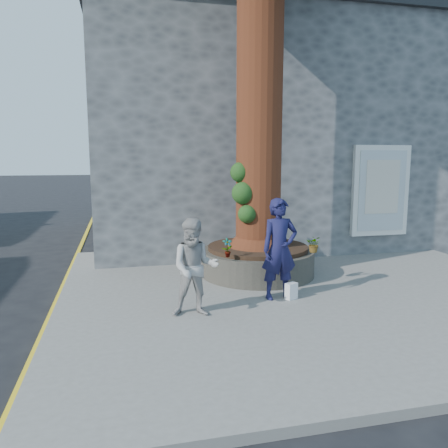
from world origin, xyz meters
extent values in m
plane|color=black|center=(0.00, 0.00, 0.00)|extent=(120.00, 120.00, 0.00)
cube|color=slate|center=(1.50, 1.00, 0.06)|extent=(9.00, 8.00, 0.12)
cube|color=yellow|center=(-3.05, 1.00, 0.00)|extent=(0.10, 30.00, 0.01)
cube|color=#4C4E51|center=(2.50, 7.20, 3.00)|extent=(10.00, 8.00, 6.00)
cube|color=black|center=(2.50, 7.20, 6.15)|extent=(10.30, 8.30, 0.30)
cube|color=white|center=(4.30, 3.14, 1.70)|extent=(1.50, 0.12, 2.20)
cube|color=silver|center=(4.30, 3.08, 1.70)|extent=(1.25, 0.04, 1.95)
cube|color=silver|center=(4.30, 3.06, 1.80)|extent=(0.90, 0.02, 1.30)
cylinder|color=black|center=(0.80, 2.00, 0.38)|extent=(2.30, 2.30, 0.52)
cylinder|color=black|center=(0.80, 2.00, 0.68)|extent=(2.04, 2.04, 0.08)
cylinder|color=#482012|center=(0.80, 2.00, 4.47)|extent=(0.90, 0.90, 7.50)
cone|color=#482012|center=(0.80, 2.00, 1.07)|extent=(1.24, 1.24, 0.70)
sphere|color=#1A3712|center=(0.42, 1.80, 1.82)|extent=(0.44, 0.44, 0.44)
sphere|color=#1A3712|center=(0.48, 1.70, 1.42)|extent=(0.36, 0.36, 0.36)
sphere|color=#1A3712|center=(0.40, 1.92, 2.22)|extent=(0.40, 0.40, 0.40)
imported|color=#16163E|center=(0.68, 0.43, 0.98)|extent=(0.64, 0.44, 1.72)
imported|color=#A19D9A|center=(-0.85, -0.04, 0.87)|extent=(0.81, 0.68, 1.49)
cube|color=white|center=(0.87, 0.34, 0.26)|extent=(0.23, 0.19, 0.28)
imported|color=gray|center=(-0.05, 1.15, 0.89)|extent=(0.19, 0.14, 0.35)
imported|color=gray|center=(1.65, 2.85, 0.93)|extent=(0.32, 0.32, 0.41)
imported|color=gray|center=(1.31, 2.83, 0.91)|extent=(0.29, 0.29, 0.38)
imported|color=gray|center=(1.65, 1.15, 0.88)|extent=(0.38, 0.37, 0.32)
camera|label=1|loc=(-1.90, -6.35, 2.51)|focal=35.00mm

